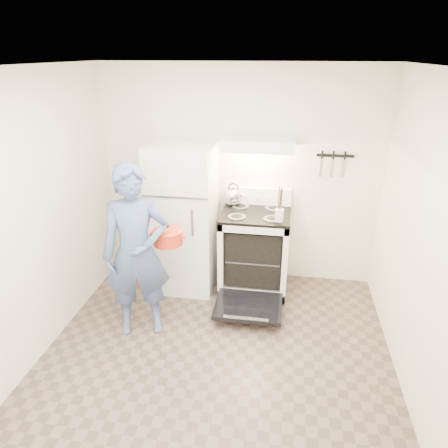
{
  "coord_description": "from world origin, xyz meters",
  "views": [
    {
      "loc": [
        0.53,
        -2.62,
        2.6
      ],
      "look_at": [
        -0.05,
        1.0,
        1.0
      ],
      "focal_mm": 32.0,
      "sensor_mm": 36.0,
      "label": 1
    }
  ],
  "objects_px": {
    "tea_kettle": "(233,194)",
    "person": "(136,253)",
    "stove_body": "(254,252)",
    "refrigerator": "(184,218)",
    "dutch_oven": "(168,237)"
  },
  "relations": [
    {
      "from": "dutch_oven",
      "to": "tea_kettle",
      "type": "bearing_deg",
      "value": 62.06
    },
    {
      "from": "person",
      "to": "dutch_oven",
      "type": "height_order",
      "value": "person"
    },
    {
      "from": "person",
      "to": "tea_kettle",
      "type": "bearing_deg",
      "value": 38.63
    },
    {
      "from": "tea_kettle",
      "to": "person",
      "type": "bearing_deg",
      "value": -123.0
    },
    {
      "from": "refrigerator",
      "to": "person",
      "type": "xyz_separation_m",
      "value": [
        -0.22,
        -0.93,
        0.01
      ]
    },
    {
      "from": "refrigerator",
      "to": "dutch_oven",
      "type": "distance_m",
      "value": 0.73
    },
    {
      "from": "stove_body",
      "to": "person",
      "type": "bearing_deg",
      "value": -137.28
    },
    {
      "from": "stove_body",
      "to": "person",
      "type": "relative_size",
      "value": 0.54
    },
    {
      "from": "refrigerator",
      "to": "tea_kettle",
      "type": "distance_m",
      "value": 0.62
    },
    {
      "from": "refrigerator",
      "to": "person",
      "type": "distance_m",
      "value": 0.96
    },
    {
      "from": "stove_body",
      "to": "person",
      "type": "xyz_separation_m",
      "value": [
        -1.03,
        -0.96,
        0.4
      ]
    },
    {
      "from": "tea_kettle",
      "to": "person",
      "type": "distance_m",
      "value": 1.4
    },
    {
      "from": "refrigerator",
      "to": "tea_kettle",
      "type": "height_order",
      "value": "refrigerator"
    },
    {
      "from": "stove_body",
      "to": "person",
      "type": "height_order",
      "value": "person"
    },
    {
      "from": "refrigerator",
      "to": "dutch_oven",
      "type": "relative_size",
      "value": 4.73
    }
  ]
}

